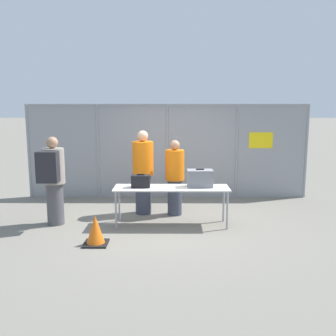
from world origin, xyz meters
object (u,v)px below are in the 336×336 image
Objects in this scene: security_worker_far at (143,171)px; traffic_cone at (96,231)px; suitcase_grey at (200,178)px; suitcase_black at (141,181)px; security_worker_near at (175,177)px; inspection_table at (172,190)px; traveler_hooded at (53,177)px; utility_trailer at (234,174)px.

security_worker_far is 2.11m from traffic_cone.
security_worker_far reaches higher than traffic_cone.
suitcase_black is at bearing -176.71° from suitcase_grey.
suitcase_black is 1.00m from security_worker_near.
inspection_table reaches higher than traffic_cone.
inspection_table is at bearing -12.91° from traveler_hooded.
utility_trailer is (1.86, 3.70, -0.36)m from inspection_table.
security_worker_far is (-0.61, 0.82, 0.23)m from inspection_table.
suitcase_grey is at bearing 3.29° from suitcase_black.
traffic_cone is (-1.86, -1.10, -0.70)m from suitcase_grey.
traveler_hooded is at bearing -138.47° from utility_trailer.
security_worker_near is at bearing 52.28° from traffic_cone.
security_worker_far reaches higher than suitcase_black.
utility_trailer is (2.46, 3.71, -0.54)m from suitcase_black.
traveler_hooded reaches higher than utility_trailer.
suitcase_grey is at bearing 143.61° from security_worker_near.
utility_trailer is at bearing -147.77° from security_worker_far.
traveler_hooded reaches higher than suitcase_black.
security_worker_near is (0.67, 0.74, -0.05)m from suitcase_black.
suitcase_black is 0.10× the size of utility_trailer.
security_worker_near is 3.17× the size of traffic_cone.
security_worker_far is at bearing -130.68° from utility_trailer.
inspection_table is at bearing -173.91° from suitcase_grey.
suitcase_black is at bearing -13.14° from traveler_hooded.
traveler_hooded is at bearing 134.22° from traffic_cone.
traveler_hooded is at bearing 179.79° from suitcase_black.
suitcase_grey is 0.28× the size of security_worker_far.
security_worker_near is 2.32m from traffic_cone.
security_worker_near is at bearing 155.54° from security_worker_far.
inspection_table reaches higher than utility_trailer.
suitcase_grey is 3.91m from utility_trailer.
utility_trailer is at bearing 56.31° from traffic_cone.
security_worker_far is at bearing 12.78° from traveler_hooded.
traveler_hooded is at bearing -178.80° from suitcase_grey.
suitcase_black is 4.49m from utility_trailer.
utility_trailer is at bearing 28.60° from traveler_hooded.
suitcase_black is at bearing 73.79° from security_worker_far.
security_worker_far is (-1.17, 0.76, 0.00)m from suitcase_grey.
suitcase_grey is (0.56, 0.06, 0.23)m from inspection_table.
security_worker_near is at bearing 84.36° from inspection_table.
inspection_table is 0.63m from suitcase_black.
traveler_hooded reaches higher than security_worker_near.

